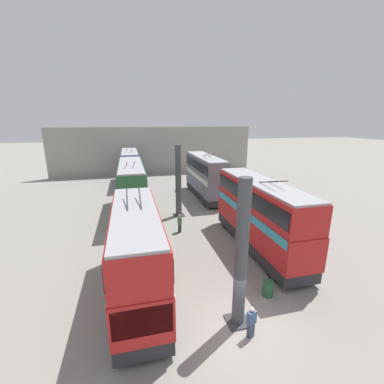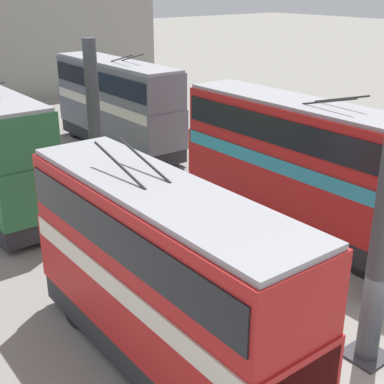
{
  "view_description": "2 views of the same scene",
  "coord_description": "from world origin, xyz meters",
  "px_view_note": "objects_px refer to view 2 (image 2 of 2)",
  "views": [
    {
      "loc": [
        -9.21,
        4.63,
        9.49
      ],
      "look_at": [
        13.18,
        -0.87,
        3.04
      ],
      "focal_mm": 24.0,
      "sensor_mm": 36.0,
      "label": 1
    },
    {
      "loc": [
        -6.19,
        10.99,
        9.52
      ],
      "look_at": [
        9.84,
        -1.37,
        1.49
      ],
      "focal_mm": 50.0,
      "sensor_mm": 36.0,
      "label": 2
    }
  ],
  "objects_px": {
    "bus_left_near": "(299,159)",
    "oil_drum": "(375,290)",
    "bus_left_far": "(117,100)",
    "person_aisle_midway": "(130,207)",
    "bus_right_near": "(160,269)"
  },
  "relations": [
    {
      "from": "bus_left_far",
      "to": "oil_drum",
      "type": "height_order",
      "value": "bus_left_far"
    },
    {
      "from": "bus_left_near",
      "to": "bus_left_far",
      "type": "distance_m",
      "value": 14.18
    },
    {
      "from": "bus_left_far",
      "to": "person_aisle_midway",
      "type": "relative_size",
      "value": 6.44
    },
    {
      "from": "bus_left_far",
      "to": "bus_right_near",
      "type": "relative_size",
      "value": 1.15
    },
    {
      "from": "bus_left_far",
      "to": "bus_right_near",
      "type": "bearing_deg",
      "value": 152.92
    },
    {
      "from": "bus_right_near",
      "to": "oil_drum",
      "type": "distance_m",
      "value": 7.57
    },
    {
      "from": "bus_left_near",
      "to": "oil_drum",
      "type": "bearing_deg",
      "value": 158.19
    },
    {
      "from": "bus_left_near",
      "to": "bus_right_near",
      "type": "relative_size",
      "value": 1.21
    },
    {
      "from": "oil_drum",
      "to": "bus_right_near",
      "type": "bearing_deg",
      "value": 76.3
    },
    {
      "from": "bus_right_near",
      "to": "oil_drum",
      "type": "bearing_deg",
      "value": -103.7
    },
    {
      "from": "bus_left_near",
      "to": "oil_drum",
      "type": "distance_m",
      "value": 6.24
    },
    {
      "from": "bus_left_near",
      "to": "oil_drum",
      "type": "xyz_separation_m",
      "value": [
        -5.29,
        2.12,
        -2.55
      ]
    },
    {
      "from": "oil_drum",
      "to": "person_aisle_midway",
      "type": "bearing_deg",
      "value": 18.28
    },
    {
      "from": "bus_left_far",
      "to": "oil_drum",
      "type": "xyz_separation_m",
      "value": [
        -19.47,
        2.12,
        -2.52
      ]
    },
    {
      "from": "bus_right_near",
      "to": "oil_drum",
      "type": "xyz_separation_m",
      "value": [
        -1.7,
        -6.97,
        -2.43
      ]
    }
  ]
}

